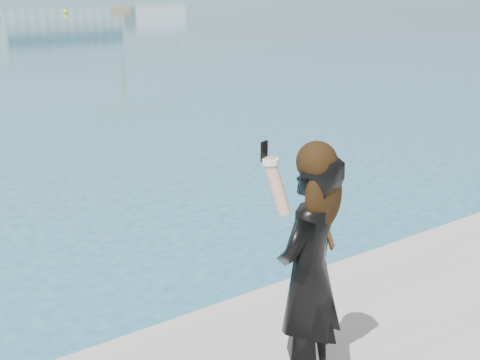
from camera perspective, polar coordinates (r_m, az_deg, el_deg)
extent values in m
sphere|color=yellow|center=(63.55, -16.21, 14.93)|extent=(0.50, 0.50, 0.50)
imported|color=black|center=(3.55, 6.55, -9.00)|extent=(0.63, 0.53, 1.49)
sphere|color=black|center=(3.28, 7.30, 1.73)|extent=(0.23, 0.23, 0.23)
ellipsoid|color=black|center=(3.31, 7.93, -1.52)|extent=(0.25, 0.13, 0.40)
cylinder|color=tan|center=(3.18, 3.49, -0.56)|extent=(0.13, 0.19, 0.32)
cylinder|color=white|center=(3.16, 2.91, 1.78)|extent=(0.09, 0.09, 0.03)
cube|color=black|center=(3.16, 2.30, 2.75)|extent=(0.06, 0.03, 0.11)
cube|color=#4C2D14|center=(3.41, 8.23, -4.71)|extent=(0.20, 0.09, 0.30)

